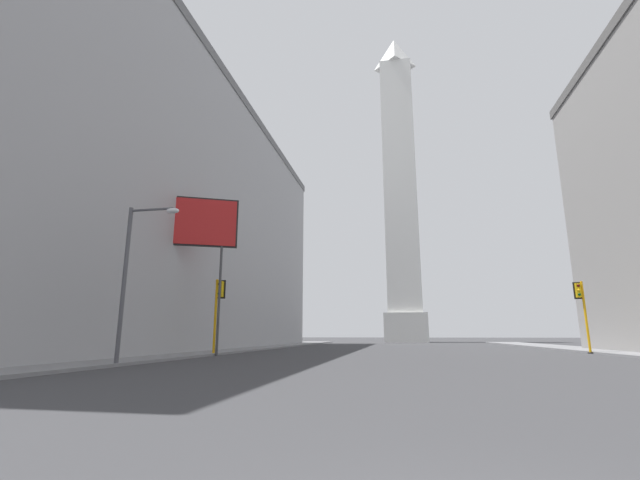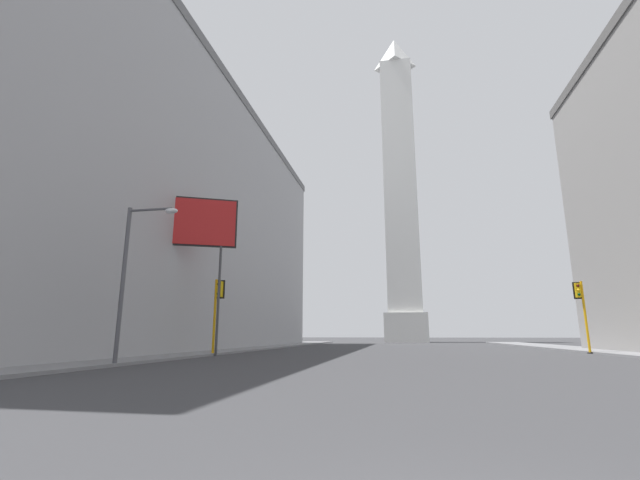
% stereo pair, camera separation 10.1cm
% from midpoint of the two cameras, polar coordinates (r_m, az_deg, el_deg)
% --- Properties ---
extents(sidewalk_left, '(5.00, 95.19, 0.15)m').
position_cam_midpoint_polar(sidewalk_left, '(34.83, -15.53, -14.24)').
color(sidewalk_left, slate).
rests_on(sidewalk_left, ground_plane).
extents(building_left, '(20.58, 60.49, 26.00)m').
position_cam_midpoint_polar(building_left, '(46.53, -23.26, 2.99)').
color(building_left, '#9E9EA0').
rests_on(building_left, ground_plane).
extents(obelisk, '(7.78, 7.78, 63.37)m').
position_cam_midpoint_polar(obelisk, '(87.09, 10.55, 7.19)').
color(obelisk, silver).
rests_on(obelisk, ground_plane).
extents(traffic_light_mid_left, '(0.79, 0.51, 5.25)m').
position_cam_midpoint_polar(traffic_light_mid_left, '(31.27, -13.56, -8.37)').
color(traffic_light_mid_left, orange).
rests_on(traffic_light_mid_left, ground_plane).
extents(traffic_light_mid_right, '(0.76, 0.51, 5.46)m').
position_cam_midpoint_polar(traffic_light_mid_right, '(38.88, 31.52, -7.43)').
color(traffic_light_mid_right, orange).
rests_on(traffic_light_mid_right, ground_plane).
extents(street_lamp, '(2.64, 0.36, 7.46)m').
position_cam_midpoint_polar(street_lamp, '(22.07, -23.70, -3.10)').
color(street_lamp, '#4C4C51').
rests_on(street_lamp, ground_plane).
extents(billboard_sign, '(5.94, 2.85, 11.07)m').
position_cam_midpoint_polar(billboard_sign, '(31.69, -16.88, 1.83)').
color(billboard_sign, '#3F3F42').
rests_on(billboard_sign, ground_plane).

